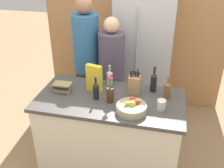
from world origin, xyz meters
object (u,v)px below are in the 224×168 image
object	(u,v)px
fruit_bowl	(132,107)
book_stack	(63,87)
refrigerator	(144,50)
flower_vase	(110,92)
person_at_sink	(87,59)
coffee_mug	(161,105)
person_in_blue	(112,72)
knife_block	(134,84)
bottle_oil	(110,77)
bottle_water	(168,90)
bottle_wine	(96,90)
cereal_box	(94,78)
bottle_vinegar	(154,82)

from	to	relation	value
fruit_bowl	book_stack	size ratio (longest dim) A/B	1.50
refrigerator	flower_vase	world-z (taller)	refrigerator
person_at_sink	flower_vase	bearing A→B (deg)	-34.91
person_at_sink	coffee_mug	bearing A→B (deg)	-15.64
coffee_mug	refrigerator	bearing A→B (deg)	104.36
person_in_blue	fruit_bowl	bearing A→B (deg)	-82.70
book_stack	person_in_blue	xyz separation A→B (m)	(0.41, 0.59, -0.06)
coffee_mug	person_in_blue	xyz separation A→B (m)	(-0.66, 0.71, -0.06)
knife_block	bottle_oil	world-z (taller)	knife_block
bottle_water	person_at_sink	size ratio (longest dim) A/B	0.14
refrigerator	bottle_water	bearing A→B (deg)	-70.57
bottle_water	person_in_blue	xyz separation A→B (m)	(-0.71, 0.48, -0.11)
coffee_mug	bottle_wine	world-z (taller)	bottle_wine
cereal_box	person_at_sink	world-z (taller)	person_at_sink
flower_vase	person_at_sink	xyz separation A→B (m)	(-0.49, 0.76, 0.00)
cereal_box	bottle_oil	size ratio (longest dim) A/B	1.26
person_at_sink	bottle_wine	bearing A→B (deg)	-43.35
knife_block	coffee_mug	size ratio (longest dim) A/B	2.37
flower_vase	person_in_blue	bearing A→B (deg)	102.06
book_stack	person_in_blue	size ratio (longest dim) A/B	0.12
cereal_box	bottle_water	size ratio (longest dim) A/B	1.18
bottle_wine	bottle_water	world-z (taller)	bottle_water
fruit_bowl	book_stack	xyz separation A→B (m)	(-0.80, 0.22, 0.00)
bottle_oil	person_in_blue	xyz separation A→B (m)	(-0.05, 0.33, -0.10)
bottle_wine	bottle_water	xyz separation A→B (m)	(0.72, 0.18, 0.00)
coffee_mug	bottle_wine	distance (m)	0.68
cereal_box	book_stack	distance (m)	0.36
refrigerator	coffee_mug	distance (m)	1.35
fruit_bowl	bottle_vinegar	size ratio (longest dim) A/B	1.02
book_stack	coffee_mug	bearing A→B (deg)	-6.28
knife_block	refrigerator	bearing A→B (deg)	91.54
knife_block	bottle_oil	bearing A→B (deg)	157.57
fruit_bowl	bottle_oil	world-z (taller)	bottle_oil
person_at_sink	bottle_vinegar	bearing A→B (deg)	-3.97
coffee_mug	bottle_wine	bearing A→B (deg)	175.89
coffee_mug	bottle_vinegar	distance (m)	0.36
coffee_mug	bottle_water	size ratio (longest dim) A/B	0.46
coffee_mug	book_stack	size ratio (longest dim) A/B	0.58
person_in_blue	bottle_vinegar	bearing A→B (deg)	-52.16
knife_block	book_stack	size ratio (longest dim) A/B	1.38
bottle_oil	bottle_vinegar	bearing A→B (deg)	-4.84
cereal_box	book_stack	bearing A→B (deg)	-163.90
knife_block	bottle_vinegar	world-z (taller)	bottle_vinegar
bottle_water	person_in_blue	size ratio (longest dim) A/B	0.16
flower_vase	cereal_box	size ratio (longest dim) A/B	1.06
fruit_bowl	bottle_vinegar	bearing A→B (deg)	69.15
knife_block	coffee_mug	bearing A→B (deg)	-39.98
refrigerator	bottle_vinegar	world-z (taller)	refrigerator
book_stack	bottle_wine	xyz separation A→B (m)	(0.40, -0.07, 0.05)
cereal_box	person_in_blue	xyz separation A→B (m)	(0.08, 0.50, -0.16)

